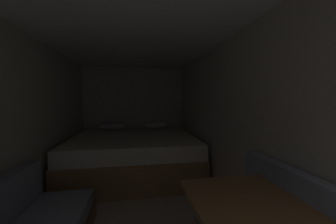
{
  "coord_description": "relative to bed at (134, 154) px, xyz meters",
  "views": [
    {
      "loc": [
        0.04,
        -0.5,
        1.36
      ],
      "look_at": [
        0.54,
        2.46,
        1.17
      ],
      "focal_mm": 20.16,
      "sensor_mm": 36.0,
      "label": 1
    }
  ],
  "objects": [
    {
      "name": "ground_plane",
      "position": [
        0.0,
        -1.35,
        -0.36
      ],
      "size": [
        6.68,
        6.68,
        0.0
      ],
      "primitive_type": "plane",
      "color": "#B2A893"
    },
    {
      "name": "wall_back",
      "position": [
        0.0,
        1.02,
        0.7
      ],
      "size": [
        2.39,
        0.05,
        2.11
      ],
      "primitive_type": "cube",
      "color": "beige",
      "rests_on": "ground"
    },
    {
      "name": "wall_left",
      "position": [
        -1.17,
        -1.35,
        0.7
      ],
      "size": [
        0.05,
        4.68,
        2.11
      ],
      "primitive_type": "cube",
      "color": "beige",
      "rests_on": "ground"
    },
    {
      "name": "wall_right",
      "position": [
        1.17,
        -1.35,
        0.7
      ],
      "size": [
        0.05,
        4.68,
        2.11
      ],
      "primitive_type": "cube",
      "color": "beige",
      "rests_on": "ground"
    },
    {
      "name": "ceiling_slab",
      "position": [
        0.0,
        -1.35,
        1.77
      ],
      "size": [
        2.39,
        4.68,
        0.05
      ],
      "primitive_type": "cube",
      "color": "white",
      "rests_on": "wall_left"
    },
    {
      "name": "bed",
      "position": [
        0.0,
        0.0,
        0.0
      ],
      "size": [
        2.17,
        1.91,
        0.86
      ],
      "color": "#9E7247",
      "rests_on": "ground"
    },
    {
      "name": "dinette_table",
      "position": [
        0.7,
        -2.46,
        0.29
      ],
      "size": [
        0.67,
        0.65,
        0.75
      ],
      "color": "olive",
      "rests_on": "ground"
    }
  ]
}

